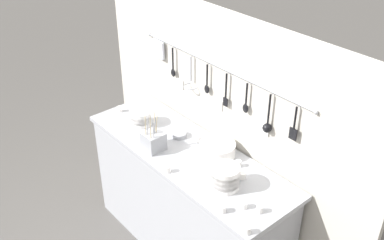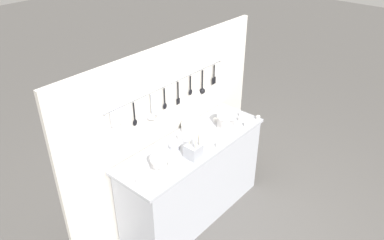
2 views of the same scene
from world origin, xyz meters
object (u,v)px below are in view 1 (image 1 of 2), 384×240
object	(u,v)px
cup_front_left	(247,230)
cup_centre	(243,176)
cup_back_right	(168,169)
cup_by_caddy	(260,209)
cutlery_caddy	(153,141)
cup_edge_far	(199,139)
cup_front_right	(223,209)
plate_stack	(217,149)
cup_beside_plates	(244,205)
bowl_stack_tall_left	(225,177)
steel_mixing_bowl	(179,134)
cup_back_left	(238,164)
cup_edge_near	(120,109)
bowl_stack_wide_centre	(141,118)

from	to	relation	value
cup_front_left	cup_centre	distance (m)	0.44
cup_back_right	cup_by_caddy	distance (m)	0.61
cutlery_caddy	cup_edge_far	bearing A→B (deg)	65.44
cup_front_right	cup_edge_far	world-z (taller)	same
cup_front_right	cup_front_left	xyz separation A→B (m)	(0.19, -0.01, 0.00)
plate_stack	cup_beside_plates	xyz separation A→B (m)	(0.45, -0.23, -0.02)
cup_by_caddy	bowl_stack_tall_left	bearing A→B (deg)	179.60
plate_stack	steel_mixing_bowl	world-z (taller)	plate_stack
cup_beside_plates	cutlery_caddy	bearing A→B (deg)	-176.87
plate_stack	cup_front_left	xyz separation A→B (m)	(0.59, -0.35, -0.02)
steel_mixing_bowl	cup_front_left	xyz separation A→B (m)	(0.91, -0.29, 0.00)
cup_back_left	cup_front_left	bearing A→B (deg)	-40.69
steel_mixing_bowl	cup_back_right	size ratio (longest dim) A/B	2.53
steel_mixing_bowl	cup_back_left	bearing A→B (deg)	7.69
steel_mixing_bowl	cutlery_caddy	xyz separation A→B (m)	(0.01, -0.21, 0.05)
cup_back_right	cup_edge_near	distance (m)	0.81
cup_back_left	cutlery_caddy	bearing A→B (deg)	-149.89
bowl_stack_wide_centre	cup_by_caddy	world-z (taller)	bowl_stack_wide_centre
cup_by_caddy	cup_front_left	bearing A→B (deg)	-68.52
bowl_stack_wide_centre	cup_by_caddy	size ratio (longest dim) A/B	3.64
cutlery_caddy	cup_front_left	world-z (taller)	cutlery_caddy
cutlery_caddy	cup_edge_near	size ratio (longest dim) A/B	6.54
cutlery_caddy	cup_edge_far	distance (m)	0.31
bowl_stack_tall_left	cutlery_caddy	xyz separation A→B (m)	(-0.57, -0.08, -0.01)
cup_centre	cup_edge_far	world-z (taller)	same
cup_back_left	cup_edge_near	bearing A→B (deg)	-169.52
cup_back_right	cup_centre	bearing A→B (deg)	41.64
bowl_stack_wide_centre	cup_front_right	size ratio (longest dim) A/B	3.64
cutlery_caddy	cup_by_caddy	bearing A→B (deg)	5.59
bowl_stack_wide_centre	cup_back_left	bearing A→B (deg)	12.36
cup_edge_near	cup_back_left	bearing A→B (deg)	10.48
cup_edge_near	cup_front_right	bearing A→B (deg)	-7.06
cup_centre	cup_edge_far	bearing A→B (deg)	172.88
cup_edge_far	cup_edge_near	xyz separation A→B (m)	(-0.67, -0.19, 0.00)
bowl_stack_tall_left	cup_back_right	distance (m)	0.36
cup_by_caddy	cup_beside_plates	bearing A→B (deg)	-152.25
cup_edge_near	cup_centre	bearing A→B (deg)	6.47
plate_stack	cup_front_right	xyz separation A→B (m)	(0.40, -0.33, -0.02)
bowl_stack_wide_centre	cup_front_left	bearing A→B (deg)	-8.86
steel_mixing_bowl	cutlery_caddy	distance (m)	0.22
cup_by_caddy	cutlery_caddy	bearing A→B (deg)	-174.41
cutlery_caddy	cup_front_left	bearing A→B (deg)	-4.97
cup_back_right	cup_back_left	world-z (taller)	same
cup_front_right	cup_back_right	distance (m)	0.46
cutlery_caddy	cup_centre	bearing A→B (deg)	20.53
bowl_stack_wide_centre	cup_back_right	world-z (taller)	bowl_stack_wide_centre
cup_centre	cup_edge_near	size ratio (longest dim) A/B	1.00
cup_edge_far	steel_mixing_bowl	bearing A→B (deg)	-155.26
cutlery_caddy	cup_back_left	xyz separation A→B (m)	(0.49, 0.28, -0.04)
bowl_stack_wide_centre	cup_beside_plates	world-z (taller)	bowl_stack_wide_centre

